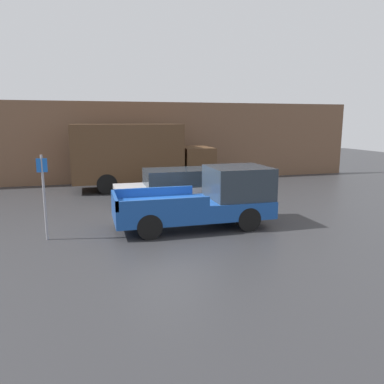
# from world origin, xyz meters

# --- Properties ---
(ground_plane) EXTENTS (60.00, 60.00, 0.00)m
(ground_plane) POSITION_xyz_m (0.00, 0.00, 0.00)
(ground_plane) COLOR #2D2D30
(building_wall) EXTENTS (28.00, 0.15, 4.55)m
(building_wall) POSITION_xyz_m (0.00, 9.70, 2.28)
(building_wall) COLOR brown
(building_wall) RESTS_ON ground
(pickup_truck) EXTENTS (5.15, 2.11, 1.97)m
(pickup_truck) POSITION_xyz_m (1.39, -0.40, 0.93)
(pickup_truck) COLOR #194799
(pickup_truck) RESTS_ON ground
(car) EXTENTS (4.89, 1.99, 1.52)m
(car) POSITION_xyz_m (1.01, 2.88, 0.78)
(car) COLOR silver
(car) RESTS_ON ground
(delivery_truck) EXTENTS (7.18, 2.37, 3.32)m
(delivery_truck) POSITION_xyz_m (0.02, 7.23, 1.78)
(delivery_truck) COLOR #4C331E
(delivery_truck) RESTS_ON ground
(parking_sign) EXTENTS (0.30, 0.07, 2.53)m
(parking_sign) POSITION_xyz_m (-3.71, -0.58, 1.42)
(parking_sign) COLOR gray
(parking_sign) RESTS_ON ground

